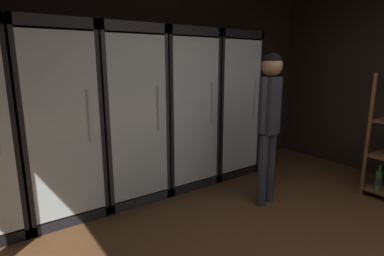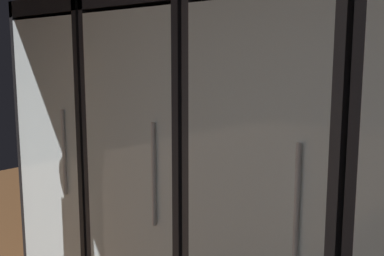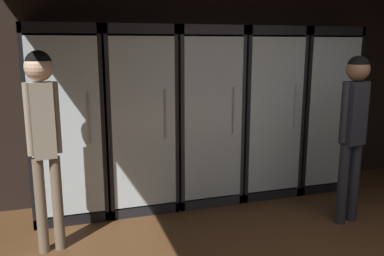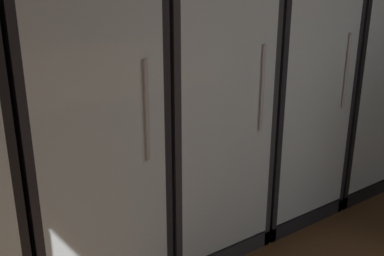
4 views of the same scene
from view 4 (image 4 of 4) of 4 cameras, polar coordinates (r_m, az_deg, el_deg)
The scene contains 5 objects.
wall_back at distance 3.34m, azimuth 6.14°, elevation 13.26°, with size 6.00×0.06×2.80m, color black.
cooler_left at distance 2.47m, azimuth -13.98°, elevation 0.43°, with size 0.73×0.60×1.99m.
cooler_center at distance 2.81m, azimuth 0.40°, elevation 3.40°, with size 0.73×0.60×1.99m.
cooler_right at distance 3.30m, azimuth 11.14°, elevation 5.30°, with size 0.73×0.60×1.99m.
cooler_far_right at distance 3.87m, azimuth 18.99°, elevation 6.75°, with size 0.73×0.60×1.99m.
Camera 4 is at (-2.19, 0.54, 1.75)m, focal length 43.33 mm.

